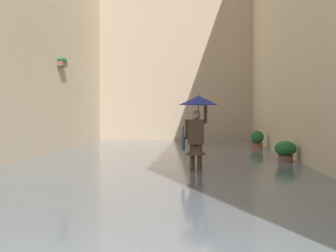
{
  "coord_description": "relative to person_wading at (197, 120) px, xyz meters",
  "views": [
    {
      "loc": [
        -1.17,
        2.87,
        1.53
      ],
      "look_at": [
        -0.45,
        -8.05,
        1.25
      ],
      "focal_mm": 48.02,
      "sensor_mm": 36.0,
      "label": 1
    }
  ],
  "objects": [
    {
      "name": "ground_plane",
      "position": [
        1.16,
        -2.43,
        -1.41
      ],
      "size": [
        60.0,
        60.0,
        0.0
      ],
      "primitive_type": "plane",
      "color": "gray"
    },
    {
      "name": "flood_water",
      "position": [
        1.16,
        -2.43,
        -1.32
      ],
      "size": [
        8.93,
        27.0,
        0.16
      ],
      "primitive_type": "cube",
      "color": "slate",
      "rests_on": "ground_plane"
    },
    {
      "name": "building_facade_far",
      "position": [
        1.16,
        -13.83,
        5.07
      ],
      "size": [
        11.73,
        1.8,
        12.96
      ],
      "primitive_type": "cube",
      "color": "tan",
      "rests_on": "ground_plane"
    },
    {
      "name": "person_wading",
      "position": [
        0.0,
        0.0,
        0.0
      ],
      "size": [
        0.96,
        0.96,
        2.06
      ],
      "color": "#4C4233",
      "rests_on": "ground_plane"
    },
    {
      "name": "potted_plant_mid_left",
      "position": [
        -2.45,
        -7.6,
        -0.94
      ],
      "size": [
        0.53,
        0.53,
        0.87
      ],
      "color": "#9E563D",
      "rests_on": "ground_plane"
    },
    {
      "name": "potted_plant_near_left",
      "position": [
        -2.53,
        -2.09,
        -0.96
      ],
      "size": [
        0.63,
        0.63,
        0.77
      ],
      "color": "brown",
      "rests_on": "ground_plane"
    }
  ]
}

